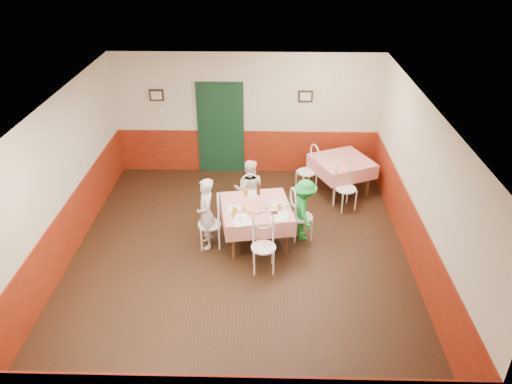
{
  "coord_description": "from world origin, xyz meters",
  "views": [
    {
      "loc": [
        0.47,
        -7.2,
        5.33
      ],
      "look_at": [
        0.28,
        0.51,
        1.05
      ],
      "focal_mm": 35.0,
      "sensor_mm": 36.0,
      "label": 1
    }
  ],
  "objects_px": {
    "pizza": "(255,208)",
    "beer_bottle": "(258,189)",
    "glass_b": "(280,207)",
    "diner_left": "(206,214)",
    "chair_second_a": "(307,172)",
    "diner_right": "(304,210)",
    "chair_near": "(264,247)",
    "diner_far": "(249,189)",
    "glass_a": "(235,211)",
    "second_table": "(341,175)",
    "chair_far": "(250,198)",
    "glass_c": "(246,192)",
    "chair_right": "(301,217)",
    "chair_second_b": "(346,189)",
    "wallet": "(274,213)",
    "chair_left": "(210,224)",
    "main_table": "(256,224)"
  },
  "relations": [
    {
      "from": "glass_a",
      "to": "glass_b",
      "type": "distance_m",
      "value": 0.8
    },
    {
      "from": "glass_b",
      "to": "wallet",
      "type": "height_order",
      "value": "glass_b"
    },
    {
      "from": "second_table",
      "to": "chair_second_a",
      "type": "height_order",
      "value": "chair_second_a"
    },
    {
      "from": "chair_right",
      "to": "glass_c",
      "type": "distance_m",
      "value": 1.13
    },
    {
      "from": "second_table",
      "to": "chair_far",
      "type": "xyz_separation_m",
      "value": [
        -1.95,
        -1.17,
        0.08
      ]
    },
    {
      "from": "chair_left",
      "to": "chair_second_a",
      "type": "height_order",
      "value": "same"
    },
    {
      "from": "chair_near",
      "to": "diner_right",
      "type": "xyz_separation_m",
      "value": [
        0.74,
        0.99,
        0.15
      ]
    },
    {
      "from": "glass_b",
      "to": "diner_left",
      "type": "height_order",
      "value": "diner_left"
    },
    {
      "from": "wallet",
      "to": "diner_left",
      "type": "bearing_deg",
      "value": 166.05
    },
    {
      "from": "pizza",
      "to": "glass_c",
      "type": "height_order",
      "value": "glass_c"
    },
    {
      "from": "chair_far",
      "to": "wallet",
      "type": "bearing_deg",
      "value": 107.28
    },
    {
      "from": "beer_bottle",
      "to": "diner_far",
      "type": "relative_size",
      "value": 0.2
    },
    {
      "from": "diner_right",
      "to": "chair_near",
      "type": "bearing_deg",
      "value": 135.58
    },
    {
      "from": "second_table",
      "to": "diner_left",
      "type": "height_order",
      "value": "diner_left"
    },
    {
      "from": "chair_second_a",
      "to": "diner_left",
      "type": "height_order",
      "value": "diner_left"
    },
    {
      "from": "glass_a",
      "to": "beer_bottle",
      "type": "distance_m",
      "value": 0.82
    },
    {
      "from": "second_table",
      "to": "glass_c",
      "type": "height_order",
      "value": "glass_c"
    },
    {
      "from": "main_table",
      "to": "wallet",
      "type": "height_order",
      "value": "wallet"
    },
    {
      "from": "wallet",
      "to": "diner_right",
      "type": "xyz_separation_m",
      "value": [
        0.56,
        0.4,
        -0.17
      ]
    },
    {
      "from": "chair_second_b",
      "to": "beer_bottle",
      "type": "bearing_deg",
      "value": -179.23
    },
    {
      "from": "chair_near",
      "to": "diner_left",
      "type": "bearing_deg",
      "value": 143.85
    },
    {
      "from": "glass_c",
      "to": "diner_left",
      "type": "xyz_separation_m",
      "value": [
        -0.68,
        -0.54,
        -0.15
      ]
    },
    {
      "from": "chair_second_a",
      "to": "glass_c",
      "type": "relative_size",
      "value": 6.26
    },
    {
      "from": "pizza",
      "to": "wallet",
      "type": "relative_size",
      "value": 3.79
    },
    {
      "from": "chair_second_a",
      "to": "diner_far",
      "type": "relative_size",
      "value": 0.72
    },
    {
      "from": "chair_near",
      "to": "diner_left",
      "type": "distance_m",
      "value": 1.26
    },
    {
      "from": "glass_c",
      "to": "wallet",
      "type": "bearing_deg",
      "value": -49.62
    },
    {
      "from": "chair_left",
      "to": "chair_right",
      "type": "bearing_deg",
      "value": 92.28
    },
    {
      "from": "diner_far",
      "to": "glass_b",
      "type": "bearing_deg",
      "value": 115.7
    },
    {
      "from": "pizza",
      "to": "beer_bottle",
      "type": "xyz_separation_m",
      "value": [
        0.05,
        0.51,
        0.11
      ]
    },
    {
      "from": "chair_near",
      "to": "wallet",
      "type": "relative_size",
      "value": 8.18
    },
    {
      "from": "beer_bottle",
      "to": "diner_right",
      "type": "distance_m",
      "value": 0.94
    },
    {
      "from": "diner_left",
      "to": "pizza",
      "type": "bearing_deg",
      "value": 82.4
    },
    {
      "from": "pizza",
      "to": "diner_left",
      "type": "distance_m",
      "value": 0.88
    },
    {
      "from": "chair_far",
      "to": "beer_bottle",
      "type": "relative_size",
      "value": 3.7
    },
    {
      "from": "main_table",
      "to": "beer_bottle",
      "type": "xyz_separation_m",
      "value": [
        0.03,
        0.43,
        0.51
      ]
    },
    {
      "from": "glass_a",
      "to": "diner_left",
      "type": "xyz_separation_m",
      "value": [
        -0.52,
        0.13,
        -0.15
      ]
    },
    {
      "from": "diner_far",
      "to": "pizza",
      "type": "bearing_deg",
      "value": 94.51
    },
    {
      "from": "chair_second_a",
      "to": "glass_b",
      "type": "xyz_separation_m",
      "value": [
        -0.64,
        -2.15,
        0.37
      ]
    },
    {
      "from": "main_table",
      "to": "glass_c",
      "type": "distance_m",
      "value": 0.63
    },
    {
      "from": "chair_right",
      "to": "pizza",
      "type": "distance_m",
      "value": 0.94
    },
    {
      "from": "glass_a",
      "to": "beer_bottle",
      "type": "relative_size",
      "value": 0.57
    },
    {
      "from": "chair_right",
      "to": "glass_c",
      "type": "height_order",
      "value": "glass_c"
    },
    {
      "from": "main_table",
      "to": "diner_right",
      "type": "relative_size",
      "value": 1.02
    },
    {
      "from": "chair_right",
      "to": "diner_left",
      "type": "relative_size",
      "value": 0.66
    },
    {
      "from": "chair_right",
      "to": "second_table",
      "type": "bearing_deg",
      "value": -40.28
    },
    {
      "from": "wallet",
      "to": "diner_far",
      "type": "xyz_separation_m",
      "value": [
        -0.48,
        1.13,
        -0.15
      ]
    },
    {
      "from": "glass_b",
      "to": "beer_bottle",
      "type": "xyz_separation_m",
      "value": [
        -0.39,
        0.57,
        0.06
      ]
    },
    {
      "from": "chair_second_a",
      "to": "wallet",
      "type": "bearing_deg",
      "value": -42.33
    },
    {
      "from": "chair_second_a",
      "to": "pizza",
      "type": "distance_m",
      "value": 2.37
    }
  ]
}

